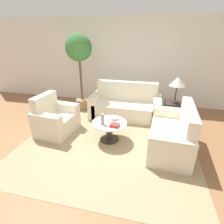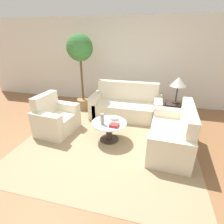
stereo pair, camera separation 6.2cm
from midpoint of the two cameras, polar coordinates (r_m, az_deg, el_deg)
ground_plane at (r=3.45m, az=-5.33°, el=-13.69°), size 14.00×14.00×0.00m
wall_back at (r=5.67m, az=4.32°, el=15.88°), size 10.00×0.06×2.60m
rug at (r=3.86m, az=-0.45°, el=-8.90°), size 3.51×3.40×0.01m
sofa_main at (r=4.82m, az=4.97°, el=1.94°), size 1.87×0.78×0.92m
armchair at (r=4.25m, az=-17.72°, el=-2.41°), size 0.81×0.98×0.89m
loveseat at (r=3.65m, az=19.92°, el=-7.37°), size 0.83×1.50×0.90m
coffee_table at (r=3.72m, az=-0.46°, el=-5.43°), size 0.74×0.74×0.42m
side_table at (r=4.76m, az=19.85°, el=-0.13°), size 0.45×0.45×0.53m
table_lamp at (r=4.52m, az=21.26°, el=9.01°), size 0.38×0.38×0.65m
potted_plant at (r=5.09m, az=-9.97°, el=17.82°), size 0.71×0.71×2.13m
vase at (r=3.53m, az=-2.71°, el=-2.30°), size 0.07×0.07×0.23m
bowl at (r=3.76m, az=1.24°, el=-2.09°), size 0.18×0.18×0.05m
book_stack at (r=3.49m, az=1.23°, el=-4.32°), size 0.19×0.16×0.05m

